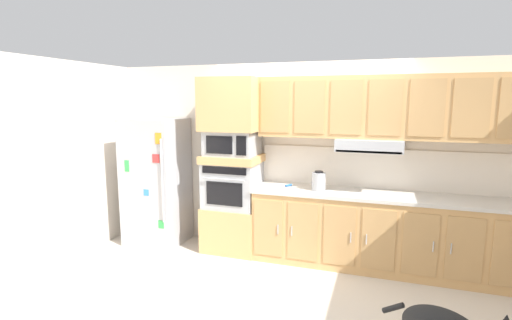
{
  "coord_description": "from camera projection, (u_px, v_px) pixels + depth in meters",
  "views": [
    {
      "loc": [
        0.96,
        -3.87,
        2.01
      ],
      "look_at": [
        -0.44,
        0.3,
        1.32
      ],
      "focal_mm": 26.73,
      "sensor_mm": 36.0,
      "label": 1
    }
  ],
  "objects": [
    {
      "name": "oven_base_cabinet",
      "position": [
        233.0,
        227.0,
        5.18
      ],
      "size": [
        0.74,
        0.62,
        0.6
      ],
      "primitive_type": "cube",
      "color": "tan",
      "rests_on": "ground"
    },
    {
      "name": "refrigerator",
      "position": [
        157.0,
        181.0,
        5.38
      ],
      "size": [
        0.76,
        0.73,
        1.76
      ],
      "color": "#ADADB2",
      "rests_on": "ground"
    },
    {
      "name": "appliance_upper_cabinet",
      "position": [
        232.0,
        104.0,
        4.92
      ],
      "size": [
        0.74,
        0.62,
        0.68
      ],
      "primitive_type": "cube",
      "color": "tan",
      "rests_on": "microwave"
    },
    {
      "name": "backsplash_panel",
      "position": [
        382.0,
        169.0,
        4.72
      ],
      "size": [
        3.07,
        0.02,
        0.5
      ],
      "primitive_type": "cube",
      "color": "white",
      "rests_on": "countertop_slab"
    },
    {
      "name": "back_kitchen_wall",
      "position": [
        307.0,
        158.0,
        5.08
      ],
      "size": [
        6.2,
        0.12,
        2.5
      ],
      "primitive_type": "cube",
      "color": "silver",
      "rests_on": "ground"
    },
    {
      "name": "lower_cabinet_run",
      "position": [
        379.0,
        233.0,
        4.56
      ],
      "size": [
        3.03,
        0.63,
        0.88
      ],
      "color": "tan",
      "rests_on": "ground"
    },
    {
      "name": "ground_plane",
      "position": [
        285.0,
        283.0,
        4.24
      ],
      "size": [
        9.6,
        9.6,
        0.0
      ],
      "primitive_type": "plane",
      "color": "beige"
    },
    {
      "name": "appliance_mid_shelf",
      "position": [
        233.0,
        159.0,
        5.03
      ],
      "size": [
        0.74,
        0.62,
        0.1
      ],
      "primitive_type": "cube",
      "color": "tan",
      "rests_on": "built_in_oven"
    },
    {
      "name": "screwdriver",
      "position": [
        289.0,
        185.0,
        4.88
      ],
      "size": [
        0.17,
        0.16,
        0.03
      ],
      "color": "blue",
      "rests_on": "countertop_slab"
    },
    {
      "name": "upper_cabinet_with_hood",
      "position": [
        384.0,
        110.0,
        4.46
      ],
      "size": [
        3.03,
        0.48,
        0.88
      ],
      "color": "tan",
      "rests_on": "backsplash_panel"
    },
    {
      "name": "side_panel_left",
      "position": [
        76.0,
        160.0,
        4.93
      ],
      "size": [
        0.12,
        7.1,
        2.5
      ],
      "primitive_type": "cube",
      "color": "silver",
      "rests_on": "ground"
    },
    {
      "name": "built_in_oven",
      "position": [
        233.0,
        184.0,
        5.09
      ],
      "size": [
        0.7,
        0.62,
        0.6
      ],
      "color": "#A8AAAF",
      "rests_on": "oven_base_cabinet"
    },
    {
      "name": "microwave",
      "position": [
        232.0,
        143.0,
        5.0
      ],
      "size": [
        0.64,
        0.54,
        0.32
      ],
      "color": "#A8AAAF",
      "rests_on": "appliance_mid_shelf"
    },
    {
      "name": "countertop_slab",
      "position": [
        381.0,
        196.0,
        4.49
      ],
      "size": [
        3.07,
        0.64,
        0.04
      ],
      "primitive_type": "cube",
      "color": "beige",
      "rests_on": "lower_cabinet_run"
    },
    {
      "name": "electric_kettle",
      "position": [
        319.0,
        181.0,
        4.66
      ],
      "size": [
        0.17,
        0.17,
        0.24
      ],
      "color": "#A8AAAF",
      "rests_on": "countertop_slab"
    }
  ]
}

